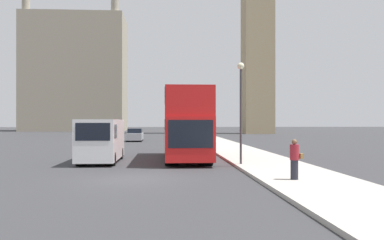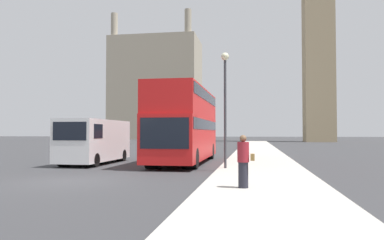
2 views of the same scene
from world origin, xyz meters
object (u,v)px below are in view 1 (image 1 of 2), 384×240
(street_lamp, at_px, (241,97))
(parked_sedan, at_px, (135,135))
(red_double_decker_bus, at_px, (186,121))
(pedestrian, at_px, (295,159))
(white_van, at_px, (101,139))

(street_lamp, bearing_deg, parked_sedan, 104.55)
(street_lamp, bearing_deg, red_double_decker_bus, 121.95)
(pedestrian, bearing_deg, red_double_decker_bus, 109.60)
(red_double_decker_bus, distance_m, parked_sedan, 25.01)
(pedestrian, bearing_deg, parked_sedan, 103.66)
(parked_sedan, bearing_deg, white_van, -90.44)
(red_double_decker_bus, xyz_separation_m, pedestrian, (3.68, -10.34, -1.45))
(red_double_decker_bus, xyz_separation_m, street_lamp, (2.69, -4.31, 1.30))
(white_van, relative_size, parked_sedan, 1.27)
(red_double_decker_bus, height_order, pedestrian, red_double_decker_bus)
(red_double_decker_bus, bearing_deg, parked_sedan, 101.06)
(street_lamp, bearing_deg, white_van, 159.29)
(pedestrian, height_order, street_lamp, street_lamp)
(red_double_decker_bus, height_order, white_van, red_double_decker_bus)
(white_van, xyz_separation_m, pedestrian, (8.66, -8.93, -0.41))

